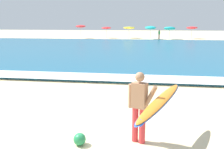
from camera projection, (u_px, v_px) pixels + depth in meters
ground_plane at (88, 125)px, 6.71m from camera, size 160.00×160.00×0.00m
sea at (131, 49)px, 24.90m from camera, size 120.00×28.00×0.14m
surf_foam at (114, 77)px, 11.92m from camera, size 120.00×1.66×0.01m
surfer_with_board at (149, 103)px, 5.44m from camera, size 1.39×2.57×1.73m
beach_umbrella_0 at (81, 26)px, 41.85m from camera, size 1.75×1.77×2.40m
beach_umbrella_1 at (106, 28)px, 43.26m from camera, size 1.73×1.75×2.07m
beach_umbrella_2 at (129, 28)px, 43.07m from camera, size 2.13×2.16×2.13m
beach_umbrella_3 at (150, 28)px, 40.29m from camera, size 1.88×1.91×2.27m
beach_umbrella_4 at (170, 28)px, 39.90m from camera, size 1.91×1.95×2.19m
beach_umbrella_5 at (192, 28)px, 41.56m from camera, size 1.92×1.93×2.13m
beachgoer_near_row_left at (159, 34)px, 40.53m from camera, size 0.32×0.20×1.58m
beach_ball at (80, 139)px, 5.61m from camera, size 0.30×0.30×0.30m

